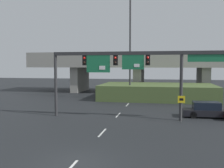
{
  "coord_description": "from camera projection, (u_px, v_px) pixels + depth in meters",
  "views": [
    {
      "loc": [
        4.32,
        -12.41,
        4.94
      ],
      "look_at": [
        0.0,
        9.7,
        3.32
      ],
      "focal_mm": 42.0,
      "sensor_mm": 36.0,
      "label": 1
    }
  ],
  "objects": [
    {
      "name": "speed_limit_sign",
      "position": [
        181.0,
        105.0,
        22.36
      ],
      "size": [
        0.6,
        0.11,
        2.37
      ],
      "color": "#4C4C4C",
      "rests_on": "ground"
    },
    {
      "name": "grass_embankment",
      "position": [
        157.0,
        92.0,
        38.32
      ],
      "size": [
        16.26,
        9.27,
        2.13
      ],
      "color": "#4C6033",
      "rests_on": "ground"
    },
    {
      "name": "lane_markings",
      "position": [
        123.0,
        109.0,
        29.3
      ],
      "size": [
        0.14,
        36.9,
        0.01
      ],
      "color": "silver",
      "rests_on": "ground"
    },
    {
      "name": "parked_sedan_near_right",
      "position": [
        208.0,
        110.0,
        24.83
      ],
      "size": [
        4.78,
        1.89,
        1.46
      ],
      "rotation": [
        0.0,
        0.0,
        0.03
      ],
      "color": "black",
      "rests_on": "ground"
    },
    {
      "name": "overpass_bridge",
      "position": [
        139.0,
        66.0,
        47.37
      ],
      "size": [
        39.43,
        9.12,
        7.17
      ],
      "color": "gray",
      "rests_on": "ground"
    },
    {
      "name": "signal_gantry",
      "position": [
        128.0,
        64.0,
        23.89
      ],
      "size": [
        15.89,
        0.44,
        6.19
      ],
      "color": "#2D2D30",
      "rests_on": "ground"
    },
    {
      "name": "ground_plane",
      "position": [
        76.0,
        162.0,
        13.33
      ],
      "size": [
        160.0,
        160.0,
        0.0
      ],
      "primitive_type": "plane",
      "color": "black"
    },
    {
      "name": "highway_light_pole_near",
      "position": [
        130.0,
        40.0,
        36.42
      ],
      "size": [
        0.7,
        0.36,
        15.99
      ],
      "color": "#2D2D30",
      "rests_on": "ground"
    }
  ]
}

